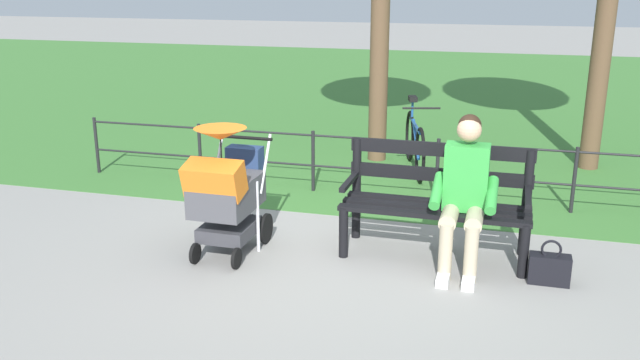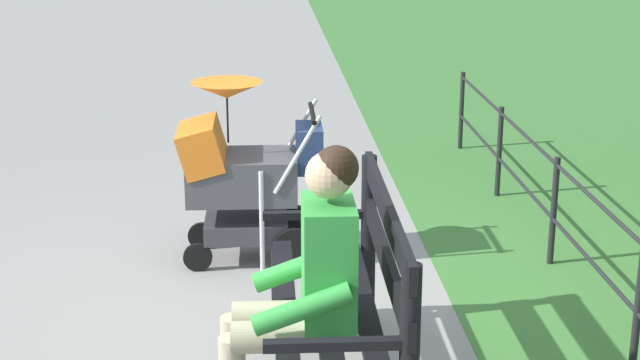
# 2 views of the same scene
# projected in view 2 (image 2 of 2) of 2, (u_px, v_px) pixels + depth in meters

# --- Properties ---
(ground_plane) EXTENTS (60.00, 60.00, 0.00)m
(ground_plane) POSITION_uv_depth(u_px,v_px,m) (314.00, 318.00, 5.37)
(ground_plane) COLOR gray
(park_bench) EXTENTS (1.61, 0.62, 0.96)m
(park_bench) POSITION_uv_depth(u_px,v_px,m) (350.00, 290.00, 4.44)
(park_bench) COLOR black
(park_bench) RESTS_ON ground
(person_on_bench) EXTENTS (0.53, 0.74, 1.28)m
(person_on_bench) POSITION_uv_depth(u_px,v_px,m) (303.00, 281.00, 4.14)
(person_on_bench) COLOR tan
(person_on_bench) RESTS_ON ground
(stroller) EXTENTS (0.52, 0.90, 1.15)m
(stroller) POSITION_uv_depth(u_px,v_px,m) (241.00, 170.00, 6.04)
(stroller) COLOR black
(stroller) RESTS_ON ground
(park_fence) EXTENTS (6.98, 0.04, 0.70)m
(park_fence) POSITION_uv_depth(u_px,v_px,m) (592.00, 240.00, 5.35)
(park_fence) COLOR black
(park_fence) RESTS_ON ground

